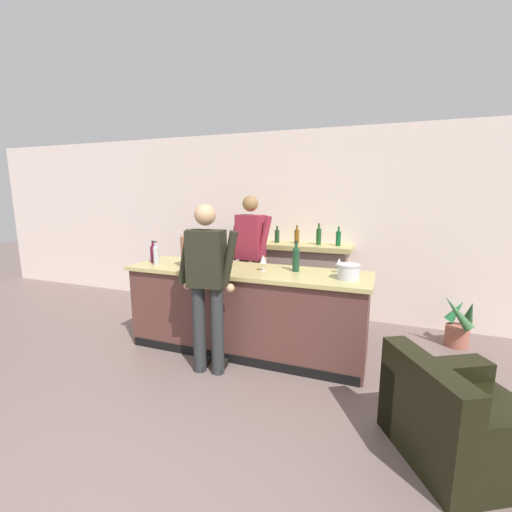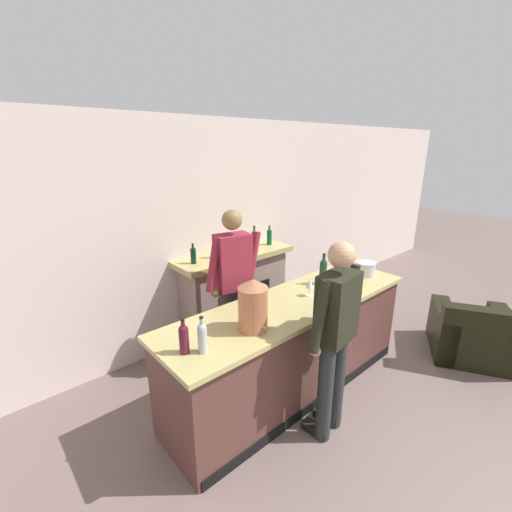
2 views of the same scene
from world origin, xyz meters
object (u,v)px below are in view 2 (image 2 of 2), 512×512
object	(u,v)px
wine_glass_front_right	(310,284)
person_customer	(335,334)
fireplace_stone	(235,293)
person_bartender	(234,285)
wine_bottle_cabernet_heavy	(184,338)
wine_glass_front_left	(340,263)
armchair_black	(473,337)
wine_bottle_port_short	(202,337)
potted_plant_corner	(345,280)
ice_bucket_steel	(365,269)
wine_bottle_riesling_slim	(323,271)
copper_dispenser	(253,305)

from	to	relation	value
wine_glass_front_right	person_customer	bearing A→B (deg)	-122.90
fireplace_stone	person_customer	world-z (taller)	person_customer
person_bartender	wine_bottle_cabernet_heavy	bearing A→B (deg)	-144.23
wine_glass_front_left	armchair_black	bearing A→B (deg)	-51.02
fireplace_stone	wine_bottle_port_short	xyz separation A→B (m)	(-1.40, -1.42, 0.54)
person_customer	person_bartender	world-z (taller)	person_bartender
potted_plant_corner	wine_glass_front_right	bearing A→B (deg)	-155.05
armchair_black	person_bartender	xyz separation A→B (m)	(-2.24, 1.71, 0.75)
person_customer	wine_bottle_port_short	world-z (taller)	person_customer
potted_plant_corner	wine_bottle_cabernet_heavy	xyz separation A→B (m)	(-3.61, -1.06, 0.84)
fireplace_stone	ice_bucket_steel	xyz separation A→B (m)	(0.88, -1.34, 0.49)
person_customer	wine_bottle_riesling_slim	world-z (taller)	person_customer
person_bartender	wine_bottle_riesling_slim	distance (m)	0.97
person_customer	ice_bucket_steel	size ratio (longest dim) A/B	7.57
wine_bottle_riesling_slim	wine_bottle_cabernet_heavy	world-z (taller)	wine_bottle_riesling_slim
fireplace_stone	copper_dispenser	size ratio (longest dim) A/B	3.65
wine_bottle_riesling_slim	wine_glass_front_right	size ratio (longest dim) A/B	1.89
wine_bottle_riesling_slim	wine_bottle_cabernet_heavy	distance (m)	1.80
ice_bucket_steel	copper_dispenser	bearing A→B (deg)	-177.77
armchair_black	person_customer	xyz separation A→B (m)	(-2.20, 0.43, 0.71)
fireplace_stone	potted_plant_corner	xyz separation A→B (m)	(2.11, -0.28, -0.30)
person_customer	copper_dispenser	xyz separation A→B (m)	(-0.46, 0.47, 0.24)
armchair_black	wine_glass_front_left	size ratio (longest dim) A/B	7.21
wine_glass_front_left	wine_bottle_riesling_slim	bearing A→B (deg)	-167.04
wine_bottle_port_short	wine_glass_front_right	distance (m)	1.34
copper_dispenser	wine_bottle_cabernet_heavy	xyz separation A→B (m)	(-0.59, 0.07, -0.10)
person_customer	wine_bottle_cabernet_heavy	xyz separation A→B (m)	(-1.06, 0.55, 0.15)
armchair_black	wine_bottle_cabernet_heavy	bearing A→B (deg)	163.22
wine_bottle_cabernet_heavy	person_customer	bearing A→B (deg)	-27.35
copper_dispenser	wine_bottle_riesling_slim	bearing A→B (deg)	10.79
ice_bucket_steel	wine_bottle_cabernet_heavy	bearing A→B (deg)	179.95
fireplace_stone	ice_bucket_steel	bearing A→B (deg)	-56.78
fireplace_stone	wine_bottle_riesling_slim	bearing A→B (deg)	-76.17
fireplace_stone	armchair_black	bearing A→B (deg)	-52.89
wine_bottle_cabernet_heavy	wine_bottle_port_short	bearing A→B (deg)	-37.83
person_bartender	ice_bucket_steel	xyz separation A→B (m)	(1.36, -0.73, 0.06)
potted_plant_corner	person_bartender	world-z (taller)	person_bartender
potted_plant_corner	wine_bottle_port_short	distance (m)	3.78
wine_bottle_riesling_slim	wine_bottle_port_short	bearing A→B (deg)	-171.99
armchair_black	person_customer	bearing A→B (deg)	168.82
person_customer	copper_dispenser	bearing A→B (deg)	134.37
ice_bucket_steel	wine_glass_front_right	bearing A→B (deg)	176.86
wine_bottle_riesling_slim	wine_bottle_cabernet_heavy	xyz separation A→B (m)	(-1.79, -0.16, -0.03)
ice_bucket_steel	wine_glass_front_right	distance (m)	0.94
armchair_black	wine_bottle_port_short	bearing A→B (deg)	164.05
copper_dispenser	wine_glass_front_right	size ratio (longest dim) A/B	2.42
potted_plant_corner	wine_glass_front_right	world-z (taller)	wine_glass_front_right
person_customer	ice_bucket_steel	world-z (taller)	person_customer
wine_bottle_riesling_slim	wine_glass_front_right	xyz separation A→B (m)	(-0.35, -0.11, -0.03)
wine_glass_front_right	wine_glass_front_left	bearing A→B (deg)	14.80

